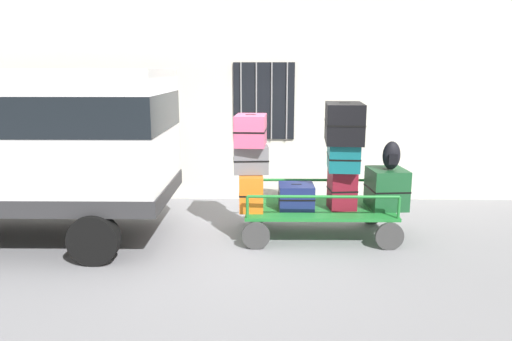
{
  "coord_description": "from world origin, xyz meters",
  "views": [
    {
      "loc": [
        0.15,
        -6.87,
        2.6
      ],
      "look_at": [
        0.06,
        0.27,
        1.07
      ],
      "focal_mm": 32.87,
      "sensor_mm": 36.0,
      "label": 1
    }
  ],
  "objects_px": {
    "suitcase_left_bottom": "(251,191)",
    "backpack": "(392,156)",
    "van": "(13,136)",
    "suitcase_midright_bottom": "(387,188)",
    "suitcase_center_top": "(344,123)",
    "suitcase_left_middle": "(251,159)",
    "luggage_cart": "(318,213)",
    "suitcase_center_middle": "(343,156)",
    "suitcase_midleft_bottom": "(296,196)",
    "suitcase_left_top": "(251,130)",
    "suitcase_center_bottom": "(342,189)"
  },
  "relations": [
    {
      "from": "suitcase_left_middle",
      "to": "suitcase_center_middle",
      "type": "distance_m",
      "value": 1.43
    },
    {
      "from": "suitcase_left_bottom",
      "to": "suitcase_center_top",
      "type": "xyz_separation_m",
      "value": [
        1.43,
        0.05,
        1.07
      ]
    },
    {
      "from": "suitcase_midleft_bottom",
      "to": "suitcase_left_middle",
      "type": "bearing_deg",
      "value": 178.73
    },
    {
      "from": "suitcase_left_bottom",
      "to": "suitcase_center_bottom",
      "type": "distance_m",
      "value": 1.43
    },
    {
      "from": "suitcase_left_middle",
      "to": "suitcase_midright_bottom",
      "type": "xyz_separation_m",
      "value": [
        2.14,
        0.04,
        -0.46
      ]
    },
    {
      "from": "suitcase_center_top",
      "to": "suitcase_midright_bottom",
      "type": "distance_m",
      "value": 1.26
    },
    {
      "from": "suitcase_center_top",
      "to": "backpack",
      "type": "distance_m",
      "value": 0.89
    },
    {
      "from": "backpack",
      "to": "suitcase_left_bottom",
      "type": "bearing_deg",
      "value": 179.24
    },
    {
      "from": "suitcase_center_middle",
      "to": "suitcase_left_middle",
      "type": "bearing_deg",
      "value": 179.41
    },
    {
      "from": "suitcase_midleft_bottom",
      "to": "suitcase_center_bottom",
      "type": "height_order",
      "value": "suitcase_center_bottom"
    },
    {
      "from": "suitcase_left_top",
      "to": "luggage_cart",
      "type": "bearing_deg",
      "value": -0.5
    },
    {
      "from": "suitcase_midright_bottom",
      "to": "suitcase_center_bottom",
      "type": "bearing_deg",
      "value": -174.21
    },
    {
      "from": "suitcase_center_top",
      "to": "backpack",
      "type": "height_order",
      "value": "suitcase_center_top"
    },
    {
      "from": "luggage_cart",
      "to": "suitcase_center_middle",
      "type": "height_order",
      "value": "suitcase_center_middle"
    },
    {
      "from": "suitcase_left_middle",
      "to": "suitcase_left_top",
      "type": "height_order",
      "value": "suitcase_left_top"
    },
    {
      "from": "suitcase_left_top",
      "to": "suitcase_center_top",
      "type": "distance_m",
      "value": 1.43
    },
    {
      "from": "suitcase_center_middle",
      "to": "suitcase_midright_bottom",
      "type": "xyz_separation_m",
      "value": [
        0.71,
        0.05,
        -0.52
      ]
    },
    {
      "from": "suitcase_left_bottom",
      "to": "suitcase_left_top",
      "type": "relative_size",
      "value": 1.07
    },
    {
      "from": "suitcase_center_bottom",
      "to": "suitcase_left_middle",
      "type": "bearing_deg",
      "value": 178.7
    },
    {
      "from": "suitcase_left_bottom",
      "to": "backpack",
      "type": "bearing_deg",
      "value": -0.76
    },
    {
      "from": "suitcase_center_middle",
      "to": "suitcase_midright_bottom",
      "type": "height_order",
      "value": "suitcase_center_middle"
    },
    {
      "from": "suitcase_midleft_bottom",
      "to": "suitcase_center_middle",
      "type": "distance_m",
      "value": 0.96
    },
    {
      "from": "van",
      "to": "suitcase_left_bottom",
      "type": "xyz_separation_m",
      "value": [
        3.6,
        0.13,
        -0.87
      ]
    },
    {
      "from": "van",
      "to": "suitcase_center_bottom",
      "type": "xyz_separation_m",
      "value": [
        5.03,
        0.11,
        -0.84
      ]
    },
    {
      "from": "luggage_cart",
      "to": "backpack",
      "type": "height_order",
      "value": "backpack"
    },
    {
      "from": "suitcase_center_top",
      "to": "suitcase_midright_bottom",
      "type": "relative_size",
      "value": 1.53
    },
    {
      "from": "luggage_cart",
      "to": "suitcase_center_bottom",
      "type": "bearing_deg",
      "value": -5.4
    },
    {
      "from": "suitcase_center_top",
      "to": "suitcase_midright_bottom",
      "type": "xyz_separation_m",
      "value": [
        0.71,
        0.0,
        -1.03
      ]
    },
    {
      "from": "suitcase_center_middle",
      "to": "suitcase_left_top",
      "type": "bearing_deg",
      "value": 178.98
    },
    {
      "from": "suitcase_midleft_bottom",
      "to": "suitcase_center_top",
      "type": "height_order",
      "value": "suitcase_center_top"
    },
    {
      "from": "suitcase_center_top",
      "to": "suitcase_midright_bottom",
      "type": "bearing_deg",
      "value": 0.33
    },
    {
      "from": "van",
      "to": "suitcase_left_bottom",
      "type": "distance_m",
      "value": 3.71
    },
    {
      "from": "suitcase_center_middle",
      "to": "suitcase_midright_bottom",
      "type": "relative_size",
      "value": 1.15
    },
    {
      "from": "suitcase_left_bottom",
      "to": "suitcase_midright_bottom",
      "type": "distance_m",
      "value": 2.14
    },
    {
      "from": "suitcase_left_top",
      "to": "backpack",
      "type": "height_order",
      "value": "suitcase_left_top"
    },
    {
      "from": "van",
      "to": "suitcase_midleft_bottom",
      "type": "bearing_deg",
      "value": 1.68
    },
    {
      "from": "suitcase_left_bottom",
      "to": "backpack",
      "type": "xyz_separation_m",
      "value": [
        2.17,
        -0.03,
        0.57
      ]
    },
    {
      "from": "luggage_cart",
      "to": "suitcase_center_top",
      "type": "bearing_deg",
      "value": 5.53
    },
    {
      "from": "van",
      "to": "suitcase_midleft_bottom",
      "type": "relative_size",
      "value": 8.51
    },
    {
      "from": "suitcase_left_bottom",
      "to": "suitcase_midright_bottom",
      "type": "relative_size",
      "value": 1.12
    },
    {
      "from": "van",
      "to": "suitcase_center_middle",
      "type": "bearing_deg",
      "value": 1.46
    },
    {
      "from": "suitcase_left_bottom",
      "to": "suitcase_center_top",
      "type": "bearing_deg",
      "value": 1.83
    },
    {
      "from": "suitcase_midright_bottom",
      "to": "suitcase_left_middle",
      "type": "bearing_deg",
      "value": -178.93
    },
    {
      "from": "suitcase_left_bottom",
      "to": "suitcase_center_bottom",
      "type": "xyz_separation_m",
      "value": [
        1.43,
        -0.02,
        0.03
      ]
    },
    {
      "from": "suitcase_left_bottom",
      "to": "suitcase_midright_bottom",
      "type": "xyz_separation_m",
      "value": [
        2.14,
        0.05,
        0.03
      ]
    },
    {
      "from": "suitcase_center_bottom",
      "to": "van",
      "type": "bearing_deg",
      "value": -178.74
    },
    {
      "from": "luggage_cart",
      "to": "suitcase_left_top",
      "type": "relative_size",
      "value": 3.42
    },
    {
      "from": "suitcase_left_bottom",
      "to": "suitcase_midright_bottom",
      "type": "height_order",
      "value": "suitcase_midright_bottom"
    },
    {
      "from": "suitcase_center_top",
      "to": "backpack",
      "type": "bearing_deg",
      "value": -5.77
    },
    {
      "from": "suitcase_left_bottom",
      "to": "suitcase_left_middle",
      "type": "distance_m",
      "value": 0.5
    }
  ]
}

